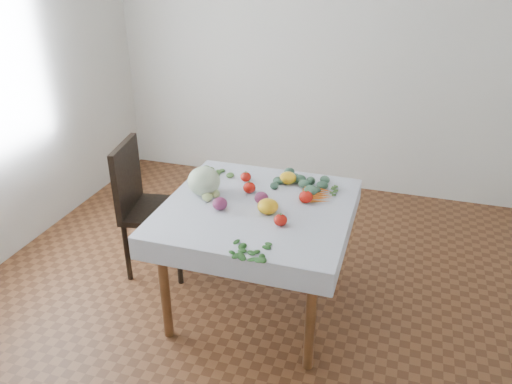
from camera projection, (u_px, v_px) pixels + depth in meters
The scene contains 19 objects.
ground at pixel (257, 304), 3.37m from camera, with size 4.00×4.00×0.00m, color brown.
back_wall at pixel (324, 46), 4.47m from camera, with size 4.00×0.04×2.70m, color silver.
table at pixel (258, 220), 3.07m from camera, with size 1.00×1.00×0.75m.
tablecloth at pixel (258, 206), 3.03m from camera, with size 1.12×1.12×0.01m, color white.
chair at pixel (144, 199), 3.53m from camera, with size 0.51×0.51×0.97m.
cabbage at pixel (204, 181), 3.12m from camera, with size 0.20×0.20×0.18m, color beige.
tomato_a at pixel (246, 177), 3.32m from camera, with size 0.07×0.07×0.06m, color red.
tomato_b at pixel (306, 197), 3.05m from camera, with size 0.09×0.09×0.08m, color red.
tomato_c at pixel (249, 188), 3.17m from camera, with size 0.08×0.08×0.07m, color red.
tomato_d at pixel (281, 220), 2.80m from camera, with size 0.08×0.08×0.07m, color red.
heirloom_back at pixel (288, 178), 3.29m from camera, with size 0.11×0.11×0.08m, color yellow.
heirloom_front at pixel (268, 206), 2.93m from camera, with size 0.12×0.12×0.09m, color yellow.
onion_a at pixel (220, 204), 2.97m from camera, with size 0.09×0.09×0.08m, color #52173B.
onion_b at pixel (261, 198), 3.04m from camera, with size 0.09×0.09×0.07m, color #52173B.
tomatillo_cluster at pixel (206, 194), 3.11m from camera, with size 0.16×0.11×0.05m.
carrot_bunch at pixel (317, 195), 3.13m from camera, with size 0.18×0.24×0.03m.
kale_bunch at pixel (303, 182), 3.28m from camera, with size 0.33×0.30×0.04m.
basil_bunch at pixel (250, 248), 2.60m from camera, with size 0.25×0.21×0.01m.
dill_bunch at pixel (218, 173), 3.42m from camera, with size 0.19×0.19×0.02m.
Camera 1 is at (0.79, -2.55, 2.19)m, focal length 35.00 mm.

